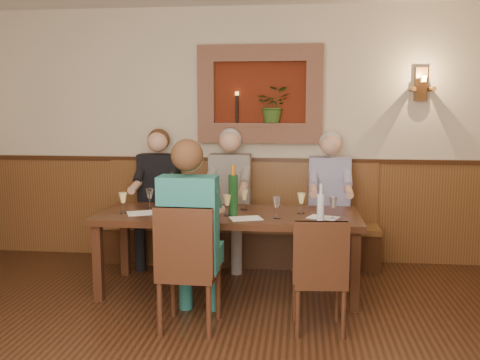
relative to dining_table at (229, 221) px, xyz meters
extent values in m
cube|color=beige|center=(0.00, 1.15, 0.72)|extent=(6.00, 0.04, 2.80)
cube|color=brown|center=(0.00, 1.13, -0.13)|extent=(6.00, 0.04, 1.10)
cube|color=#381E0F|center=(0.00, 1.13, 0.45)|extent=(6.02, 0.06, 0.05)
cube|color=#5E1D0D|center=(0.20, 1.13, 1.17)|extent=(1.00, 0.02, 0.70)
cube|color=brown|center=(0.20, 1.09, 1.61)|extent=(1.36, 0.12, 0.18)
cube|color=brown|center=(0.20, 1.09, 0.73)|extent=(1.36, 0.12, 0.18)
cube|color=brown|center=(-0.39, 1.09, 1.17)|extent=(0.18, 0.12, 0.70)
cube|color=brown|center=(0.79, 1.09, 1.17)|extent=(0.18, 0.12, 0.70)
cube|color=brown|center=(0.20, 1.09, 0.84)|extent=(1.00, 0.14, 0.04)
imported|color=#33551D|center=(0.35, 1.09, 1.06)|extent=(0.35, 0.30, 0.39)
cylinder|color=black|center=(-0.05, 1.09, 1.01)|extent=(0.03, 0.03, 0.30)
cylinder|color=#FFBF59|center=(-0.05, 1.09, 1.18)|extent=(0.04, 0.04, 0.04)
cube|color=brown|center=(1.90, 1.10, 1.27)|extent=(0.12, 0.08, 0.35)
cylinder|color=brown|center=(1.80, 1.03, 1.22)|extent=(0.05, 0.18, 0.05)
cylinder|color=brown|center=(2.00, 1.03, 1.22)|extent=(0.05, 0.18, 0.05)
cylinder|color=#FFBF59|center=(1.90, 0.97, 1.32)|extent=(0.06, 0.06, 0.06)
cube|color=#331A0F|center=(0.00, 0.00, 0.04)|extent=(2.40, 0.90, 0.06)
cube|color=#331A0F|center=(-1.12, -0.37, -0.33)|extent=(0.08, 0.08, 0.69)
cube|color=#331A0F|center=(1.12, -0.37, -0.33)|extent=(0.08, 0.08, 0.69)
cube|color=#331A0F|center=(-1.12, 0.37, -0.33)|extent=(0.08, 0.08, 0.69)
cube|color=#331A0F|center=(1.12, 0.37, -0.33)|extent=(0.08, 0.08, 0.69)
cube|color=#381E0F|center=(0.00, 0.91, -0.48)|extent=(3.00, 0.40, 0.40)
cube|color=brown|center=(0.00, 0.91, -0.26)|extent=(3.00, 0.45, 0.06)
cube|color=brown|center=(0.00, 1.10, 0.10)|extent=(3.00, 0.06, 0.66)
cube|color=#331A0F|center=(-0.19, -0.85, -0.47)|extent=(0.43, 0.43, 0.42)
cube|color=#331A0F|center=(-0.19, -0.85, -0.23)|extent=(0.45, 0.45, 0.05)
cube|color=#331A0F|center=(-0.20, -1.05, 0.06)|extent=(0.44, 0.06, 0.52)
cube|color=#331A0F|center=(0.80, -0.78, -0.49)|extent=(0.41, 0.41, 0.38)
cube|color=#331A0F|center=(0.80, -0.78, -0.27)|extent=(0.43, 0.43, 0.05)
cube|color=#331A0F|center=(0.82, -0.95, -0.01)|extent=(0.40, 0.07, 0.47)
cube|color=black|center=(-0.90, 0.75, -0.45)|extent=(0.44, 0.46, 0.45)
cube|color=black|center=(-0.90, 0.93, 0.23)|extent=(0.44, 0.23, 0.58)
sphere|color=#D8A384|center=(-0.90, 0.89, 0.66)|extent=(0.22, 0.22, 0.22)
sphere|color=#4C2D19|center=(-0.90, 0.94, 0.68)|extent=(0.24, 0.24, 0.24)
cube|color=#524C4B|center=(-0.11, 0.75, -0.45)|extent=(0.45, 0.47, 0.45)
cube|color=#524C4B|center=(-0.11, 0.93, 0.24)|extent=(0.45, 0.23, 0.59)
sphere|color=#D8A384|center=(-0.11, 0.89, 0.67)|extent=(0.22, 0.22, 0.22)
sphere|color=#B2B2B2|center=(-0.11, 0.94, 0.69)|extent=(0.25, 0.25, 0.25)
cube|color=navy|center=(0.96, 0.75, -0.45)|extent=(0.44, 0.46, 0.45)
cube|color=navy|center=(0.96, 0.93, 0.23)|extent=(0.44, 0.23, 0.57)
sphere|color=#D8A384|center=(0.96, 0.89, 0.65)|extent=(0.22, 0.22, 0.22)
sphere|color=#B2B2B2|center=(0.96, 0.94, 0.67)|extent=(0.24, 0.24, 0.24)
cube|color=#1B4F5F|center=(-0.19, -0.69, -0.45)|extent=(0.45, 0.47, 0.45)
cube|color=#1B4F5F|center=(-0.19, -0.87, 0.24)|extent=(0.45, 0.23, 0.58)
sphere|color=#D8A384|center=(-0.19, -0.83, 0.67)|extent=(0.22, 0.22, 0.22)
sphere|color=#4C2D19|center=(-0.19, -0.88, 0.69)|extent=(0.24, 0.24, 0.24)
cylinder|color=red|center=(-0.19, -0.05, 0.20)|extent=(0.24, 0.24, 0.26)
cylinder|color=#19471E|center=(0.05, -0.09, 0.26)|extent=(0.09, 0.09, 0.36)
cylinder|color=orange|center=(0.05, -0.09, 0.48)|extent=(0.04, 0.04, 0.09)
cylinder|color=#19471E|center=(-0.54, 0.04, 0.21)|extent=(0.06, 0.06, 0.27)
cylinder|color=#19471E|center=(-0.54, 0.04, 0.39)|extent=(0.03, 0.03, 0.09)
cylinder|color=silver|center=(0.82, -0.33, 0.20)|extent=(0.06, 0.06, 0.24)
cylinder|color=silver|center=(0.82, -0.33, 0.36)|extent=(0.03, 0.03, 0.09)
cube|color=white|center=(-0.77, -0.09, 0.08)|extent=(0.38, 0.34, 0.00)
cube|color=white|center=(0.18, -0.23, 0.08)|extent=(0.32, 0.27, 0.00)
cube|color=white|center=(0.86, -0.12, 0.08)|extent=(0.31, 0.27, 0.00)
cube|color=white|center=(-0.45, -0.28, 0.08)|extent=(0.28, 0.20, 0.00)
camera|label=1|loc=(0.64, -4.79, 1.06)|focal=40.00mm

